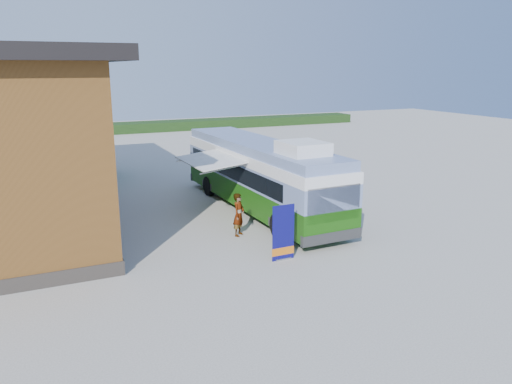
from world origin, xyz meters
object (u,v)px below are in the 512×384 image
person_b (228,164)px  picnic_table (282,202)px  banner (283,238)px  slurry_tanker (90,157)px  person_a (239,215)px  bus (260,173)px

person_b → picnic_table: bearing=24.6°
banner → picnic_table: 5.98m
person_b → slurry_tanker: size_ratio=0.28×
banner → picnic_table: banner is taller
banner → person_a: bearing=95.7°
bus → person_a: bus is taller
banner → picnic_table: bearing=61.3°
bus → picnic_table: bus is taller
slurry_tanker → banner: bearing=-53.1°
picnic_table → person_b: bearing=96.8°
banner → person_b: (3.12, 13.49, 0.05)m
bus → person_b: size_ratio=7.10×
person_b → slurry_tanker: bearing=-85.5°
slurry_tanker → person_b: bearing=-2.0°
banner → slurry_tanker: slurry_tanker is taller
banner → slurry_tanker: 17.52m
bus → slurry_tanker: 12.52m
bus → person_b: 7.37m
person_a → slurry_tanker: size_ratio=0.28×
bus → slurry_tanker: bus is taller
picnic_table → person_a: bearing=-135.4°
banner → person_a: 3.19m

